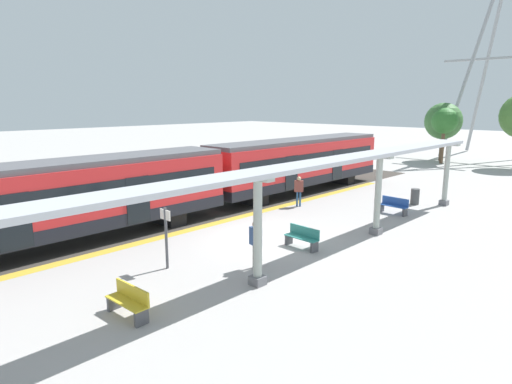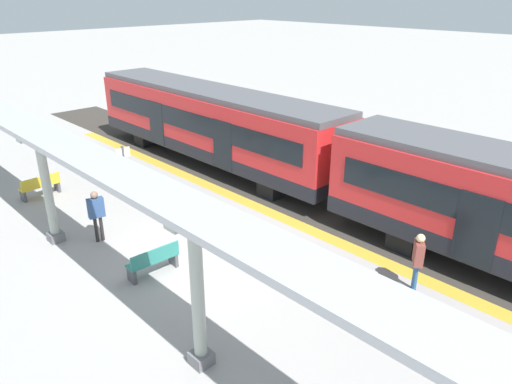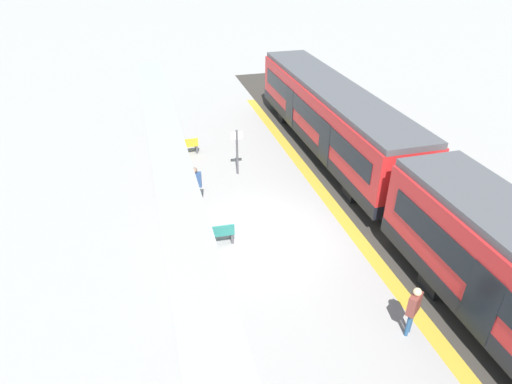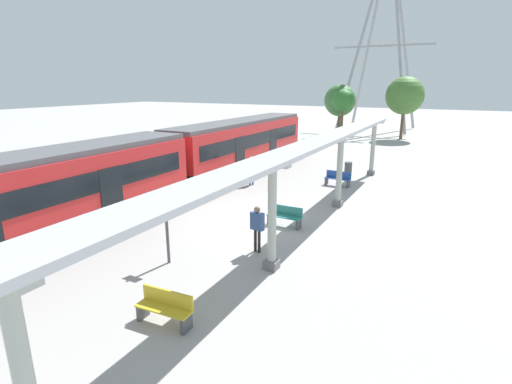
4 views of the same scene
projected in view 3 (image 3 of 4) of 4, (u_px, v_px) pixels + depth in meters
The scene contains 13 objects.
ground_plane at pixel (265, 236), 16.41m from camera, with size 176.00×176.00×0.00m, color #A09C9A.
tactile_edge_strip at pixel (346, 222), 17.15m from camera, with size 0.53×30.05×0.01m, color gold.
trackbed at pixel (388, 216), 17.57m from camera, with size 3.20×42.05×0.01m, color #38332D.
train_near_carriage at pixel (330, 118), 21.81m from camera, with size 2.65×14.46×3.48m.
canopy_pillar_nearest at pixel (153, 97), 24.60m from camera, with size 1.10×0.44×3.54m.
canopy_pillar_second at pixel (166, 159), 17.97m from camera, with size 1.10×0.44×3.54m.
canopy_pillar_third at pixel (191, 281), 11.69m from camera, with size 1.10×0.44×3.54m.
canopy_beam at pixel (170, 157), 13.99m from camera, with size 1.20×24.18×0.16m, color #A8AAB2.
bench_near_end at pixel (183, 146), 22.16m from camera, with size 1.52×0.51×0.86m.
bench_far_end at pixel (214, 235), 15.74m from camera, with size 1.52×0.49×0.86m.
platform_info_sign at pixel (237, 148), 19.93m from camera, with size 0.56×0.10×2.20m.
passenger_waiting_near_edge at pixel (414, 306), 11.89m from camera, with size 0.53×0.47×1.71m.
passenger_by_the_benches at pixel (195, 182), 17.77m from camera, with size 0.53×0.32×1.72m.
Camera 3 is at (3.76, 12.68, 9.86)m, focal length 30.60 mm.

